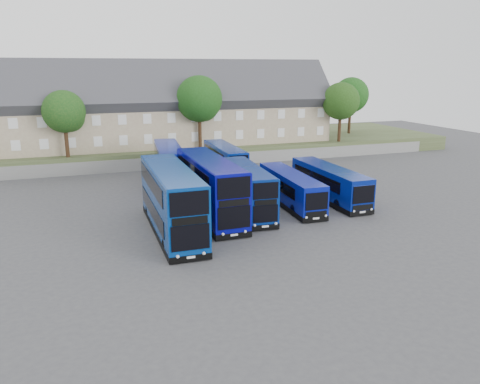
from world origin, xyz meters
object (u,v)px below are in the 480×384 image
Objects in this scene: tree_far at (351,96)px; tree_west at (65,113)px; tree_east at (341,103)px; dd_front_mid at (210,189)px; coach_east_a at (291,190)px; dd_front_left at (172,202)px; tree_mid at (200,101)px.

tree_west is at bearing -170.54° from tree_far.
tree_east is at bearing -130.60° from tree_far.
dd_front_mid is at bearing -137.66° from tree_far.
tree_west is at bearing -180.00° from tree_east.
tree_far is at bearing 41.84° from dd_front_mid.
tree_west is (-18.77, 20.45, 5.61)m from coach_east_a.
dd_front_left is 37.84m from tree_east.
tree_far is (34.74, 31.11, 5.32)m from dd_front_left.
coach_east_a is 1.33× the size of tree_east.
dd_front_mid is 33.11m from tree_east.
tree_mid reaches higher than dd_front_mid.
tree_west is at bearing -178.21° from tree_mid.
tree_far is at bearing 14.04° from tree_mid.
tree_east is (24.94, 21.19, 5.01)m from dd_front_mid.
tree_west reaches higher than dd_front_left.
tree_mid is 1.06× the size of tree_far.
tree_mid is at bearing 100.20° from coach_east_a.
coach_east_a is (7.71, 0.74, -0.94)m from dd_front_mid.
coach_east_a is at bearing -47.46° from tree_west.
dd_front_mid is 22.96m from tree_mid.
tree_east is at bearing 40.50° from dd_front_left.
dd_front_left is 1.42× the size of tree_far.
tree_mid reaches higher than coach_east_a.
tree_mid is 20.02m from tree_east.
coach_east_a is at bearing 4.98° from dd_front_mid.
tree_mid is at bearing -165.96° from tree_far.
tree_mid is at bearing 70.97° from dd_front_left.
dd_front_left is 1.61× the size of tree_west.
coach_east_a is 22.15m from tree_mid.
tree_mid reaches higher than tree_east.
dd_front_mid is 24.36m from tree_west.
tree_far is (26.00, 6.50, -0.34)m from tree_mid.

